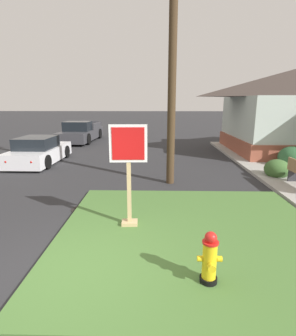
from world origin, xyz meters
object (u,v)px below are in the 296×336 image
stop_sign (129,176)px  manhole_cover (85,209)px  fire_hydrant (210,259)px  pickup_truck_charcoal (81,133)px  utility_pole (173,27)px  parked_sedan_white (39,152)px

stop_sign → manhole_cover: bearing=141.3°
fire_hydrant → manhole_cover: fire_hydrant is taller
fire_hydrant → stop_sign: stop_sign is taller
stop_sign → manhole_cover: size_ratio=3.27×
fire_hydrant → stop_sign: (-1.42, 1.99, 0.76)m
pickup_truck_charcoal → manhole_cover: bearing=-74.7°
utility_pole → stop_sign: bearing=-107.5°
stop_sign → parked_sedan_white: 8.31m
stop_sign → pickup_truck_charcoal: bearing=109.1°
fire_hydrant → parked_sedan_white: (-6.30, 8.68, 0.06)m
fire_hydrant → utility_pole: (-0.29, 5.57, 4.61)m
fire_hydrant → parked_sedan_white: bearing=126.0°
fire_hydrant → manhole_cover: bearing=131.9°
stop_sign → fire_hydrant: bearing=-54.5°
manhole_cover → utility_pole: bearing=45.9°
manhole_cover → pickup_truck_charcoal: bearing=105.3°
manhole_cover → pickup_truck_charcoal: (-3.49, 12.78, 0.61)m
fire_hydrant → manhole_cover: (-2.73, 3.04, -0.47)m
stop_sign → utility_pole: (1.12, 3.58, 3.85)m
pickup_truck_charcoal → utility_pole: size_ratio=0.56×
manhole_cover → utility_pole: (2.44, 2.52, 5.08)m
parked_sedan_white → utility_pole: bearing=-27.4°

